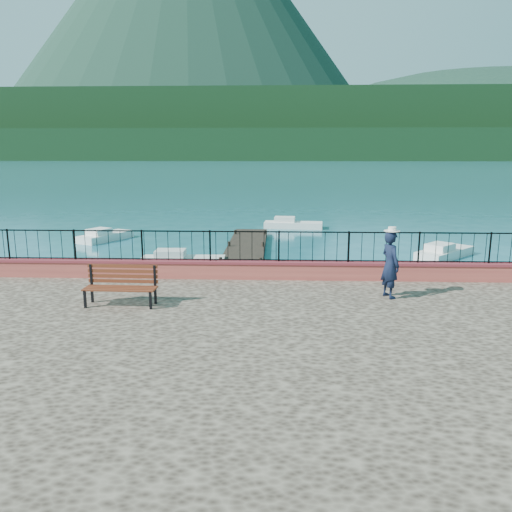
# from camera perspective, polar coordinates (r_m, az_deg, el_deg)

# --- Properties ---
(ground) EXTENTS (2000.00, 2000.00, 0.00)m
(ground) POSITION_cam_1_polar(r_m,az_deg,el_deg) (12.99, 3.93, -11.86)
(ground) COLOR #19596B
(ground) RESTS_ON ground
(promenade) EXTENTS (30.00, 20.00, 1.20)m
(promenade) POSITION_cam_1_polar(r_m,az_deg,el_deg) (7.49, 5.29, -26.26)
(promenade) COLOR #332821
(promenade) RESTS_ON ground
(parapet) EXTENTS (28.00, 0.46, 0.58)m
(parapet) POSITION_cam_1_polar(r_m,az_deg,el_deg) (16.03, 3.68, -1.62)
(parapet) COLOR #C25546
(parapet) RESTS_ON promenade
(railing) EXTENTS (27.00, 0.05, 0.95)m
(railing) POSITION_cam_1_polar(r_m,az_deg,el_deg) (15.87, 3.71, 1.07)
(railing) COLOR black
(railing) RESTS_ON parapet
(dock) EXTENTS (2.00, 16.00, 0.30)m
(dock) POSITION_cam_1_polar(r_m,az_deg,el_deg) (24.47, -1.45, -0.10)
(dock) COLOR #2D231C
(dock) RESTS_ON ground
(far_forest) EXTENTS (900.00, 60.00, 18.00)m
(far_forest) POSITION_cam_1_polar(r_m,az_deg,el_deg) (311.91, 2.54, 12.54)
(far_forest) COLOR black
(far_forest) RESTS_ON ground
(foothills) EXTENTS (900.00, 120.00, 44.00)m
(foothills) POSITION_cam_1_polar(r_m,az_deg,el_deg) (372.26, 2.55, 14.42)
(foothills) COLOR black
(foothills) RESTS_ON ground
(volcano) EXTENTS (560.00, 560.00, 380.00)m
(volcano) POSITION_cam_1_polar(r_m,az_deg,el_deg) (745.14, -7.69, 26.11)
(volcano) COLOR #142D23
(volcano) RESTS_ON ground
(companion_hill) EXTENTS (448.00, 384.00, 180.00)m
(companion_hill) POSITION_cam_1_polar(r_m,az_deg,el_deg) (612.90, 23.90, 10.37)
(companion_hill) COLOR #142D23
(companion_hill) RESTS_ON ground
(park_bench) EXTENTS (1.92, 0.67, 1.06)m
(park_bench) POSITION_cam_1_polar(r_m,az_deg,el_deg) (13.75, -15.17, -4.19)
(park_bench) COLOR black
(park_bench) RESTS_ON promenade
(person) EXTENTS (0.67, 0.80, 1.88)m
(person) POSITION_cam_1_polar(r_m,az_deg,el_deg) (14.34, 15.08, -0.96)
(person) COLOR black
(person) RESTS_ON promenade
(hat) EXTENTS (0.44, 0.44, 0.12)m
(hat) POSITION_cam_1_polar(r_m,az_deg,el_deg) (14.16, 15.30, 2.99)
(hat) COLOR white
(hat) RESTS_ON person
(boat_0) EXTENTS (3.87, 1.42, 0.80)m
(boat_0) POSITION_cam_1_polar(r_m,az_deg,el_deg) (23.29, -8.36, -0.21)
(boat_0) COLOR silver
(boat_0) RESTS_ON ground
(boat_2) EXTENTS (3.58, 3.59, 0.80)m
(boat_2) POSITION_cam_1_polar(r_m,az_deg,el_deg) (26.73, 20.79, 0.69)
(boat_2) COLOR silver
(boat_2) RESTS_ON ground
(boat_3) EXTENTS (2.70, 3.63, 0.80)m
(boat_3) POSITION_cam_1_polar(r_m,az_deg,el_deg) (31.18, -16.82, 2.46)
(boat_3) COLOR white
(boat_3) RESTS_ON ground
(boat_4) EXTENTS (4.11, 1.68, 0.80)m
(boat_4) POSITION_cam_1_polar(r_m,az_deg,el_deg) (34.80, 4.29, 3.86)
(boat_4) COLOR silver
(boat_4) RESTS_ON ground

